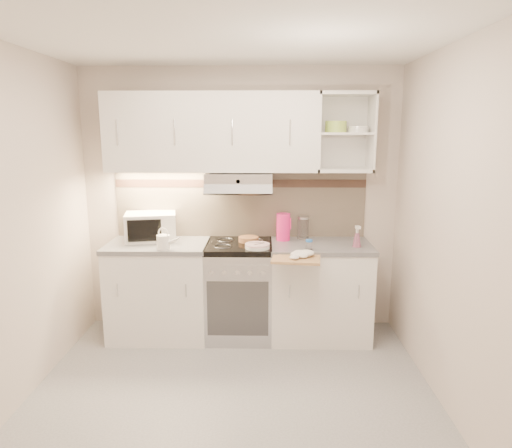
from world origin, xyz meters
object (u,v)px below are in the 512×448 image
watering_can (164,242)px  plate_stack (257,246)px  electric_range (239,290)px  pink_pitcher (283,227)px  spray_bottle (357,238)px  cutting_board (296,258)px  microwave (151,227)px  glass_jar (303,228)px

watering_can → plate_stack: bearing=23.8°
electric_range → pink_pitcher: pink_pitcher is taller
pink_pitcher → spray_bottle: (0.65, -0.24, -0.05)m
electric_range → cutting_board: 0.75m
electric_range → microwave: microwave is taller
electric_range → watering_can: (-0.64, -0.22, 0.52)m
plate_stack → pink_pitcher: size_ratio=0.85×
microwave → plate_stack: size_ratio=2.38×
pink_pitcher → glass_jar: bearing=10.5°
plate_stack → spray_bottle: 0.89m
electric_range → plate_stack: size_ratio=4.15×
watering_can → pink_pitcher: bearing=39.1°
microwave → cutting_board: microwave is taller
microwave → electric_range: bearing=-19.3°
electric_range → spray_bottle: (1.06, -0.11, 0.53)m
watering_can → glass_jar: glass_jar is taller
electric_range → watering_can: 0.85m
watering_can → glass_jar: size_ratio=1.03×
microwave → pink_pitcher: size_ratio=2.03×
watering_can → spray_bottle: 1.70m
pink_pitcher → glass_jar: pink_pitcher is taller
plate_stack → cutting_board: plate_stack is taller
microwave → pink_pitcher: (1.25, 0.02, -0.00)m
watering_can → spray_bottle: spray_bottle is taller
pink_pitcher → plate_stack: bearing=-134.1°
plate_stack → spray_bottle: (0.89, 0.07, 0.06)m
electric_range → spray_bottle: bearing=-5.7°
watering_can → cutting_board: size_ratio=0.56×
plate_stack → watering_can: bearing=-176.5°
microwave → watering_can: size_ratio=2.33×
cutting_board → electric_range: bearing=150.2°
watering_can → plate_stack: watering_can is taller
spray_bottle → cutting_board: size_ratio=0.52×
watering_can → microwave: bearing=140.4°
pink_pitcher → cutting_board: bearing=-86.2°
pink_pitcher → electric_range: bearing=-167.9°
pink_pitcher → watering_can: bearing=-167.4°
spray_bottle → plate_stack: bearing=178.5°
electric_range → cutting_board: electric_range is taller
pink_pitcher → spray_bottle: size_ratio=1.25×
microwave → plate_stack: bearing=-27.5°
electric_range → glass_jar: (0.60, 0.19, 0.56)m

